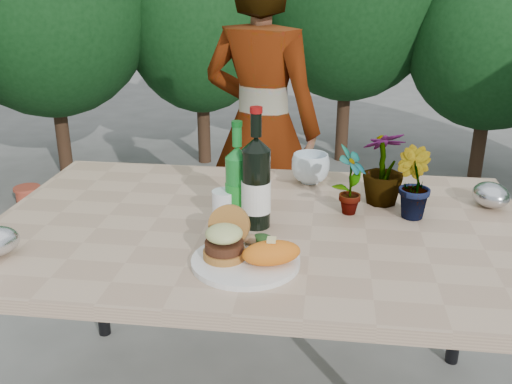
# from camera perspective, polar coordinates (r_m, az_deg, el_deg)

# --- Properties ---
(patio_table) EXTENTS (1.60, 1.00, 0.75)m
(patio_table) POSITION_cam_1_polar(r_m,az_deg,el_deg) (1.73, 0.35, -4.85)
(patio_table) COLOR tan
(patio_table) RESTS_ON ground
(shrub_hedge) EXTENTS (7.03, 5.20, 2.27)m
(shrub_hedge) POSITION_cam_1_polar(r_m,az_deg,el_deg) (3.15, 7.06, 16.35)
(shrub_hedge) COLOR #382316
(shrub_hedge) RESTS_ON ground
(dinner_plate) EXTENTS (0.28, 0.28, 0.01)m
(dinner_plate) POSITION_cam_1_polar(r_m,az_deg,el_deg) (1.47, -1.04, -6.93)
(dinner_plate) COLOR white
(dinner_plate) RESTS_ON patio_table
(burger_stack) EXTENTS (0.11, 0.16, 0.11)m
(burger_stack) POSITION_cam_1_polar(r_m,az_deg,el_deg) (1.47, -3.07, -4.62)
(burger_stack) COLOR #B7722D
(burger_stack) RESTS_ON dinner_plate
(sweet_potato) EXTENTS (0.17, 0.12, 0.06)m
(sweet_potato) POSITION_cam_1_polar(r_m,az_deg,el_deg) (1.43, 1.55, -6.11)
(sweet_potato) COLOR orange
(sweet_potato) RESTS_ON dinner_plate
(grilled_veg) EXTENTS (0.08, 0.05, 0.03)m
(grilled_veg) POSITION_cam_1_polar(r_m,az_deg,el_deg) (1.54, 0.10, -4.70)
(grilled_veg) COLOR olive
(grilled_veg) RESTS_ON dinner_plate
(wine_bottle) EXTENTS (0.09, 0.09, 0.36)m
(wine_bottle) POSITION_cam_1_polar(r_m,az_deg,el_deg) (1.64, 0.01, 0.80)
(wine_bottle) COLOR black
(wine_bottle) RESTS_ON patio_table
(sparkling_water) EXTENTS (0.07, 0.07, 0.31)m
(sparkling_water) POSITION_cam_1_polar(r_m,az_deg,el_deg) (1.68, -1.85, 0.69)
(sparkling_water) COLOR #167D29
(sparkling_water) RESTS_ON patio_table
(plastic_cup) EXTENTS (0.07, 0.07, 0.09)m
(plastic_cup) POSITION_cam_1_polar(r_m,az_deg,el_deg) (1.70, -3.21, -1.40)
(plastic_cup) COLOR white
(plastic_cup) RESTS_ON patio_table
(seedling_left) EXTENTS (0.12, 0.14, 0.22)m
(seedling_left) POSITION_cam_1_polar(r_m,az_deg,el_deg) (1.75, 9.43, 1.12)
(seedling_left) COLOR #2D5C1F
(seedling_left) RESTS_ON patio_table
(seedling_mid) EXTENTS (0.15, 0.15, 0.22)m
(seedling_mid) POSITION_cam_1_polar(r_m,az_deg,el_deg) (1.77, 15.38, 0.87)
(seedling_mid) COLOR #1E561D
(seedling_mid) RESTS_ON patio_table
(seedling_right) EXTENTS (0.18, 0.18, 0.24)m
(seedling_right) POSITION_cam_1_polar(r_m,az_deg,el_deg) (1.85, 12.66, 2.41)
(seedling_right) COLOR #27561D
(seedling_right) RESTS_ON patio_table
(blue_bowl) EXTENTS (0.15, 0.15, 0.11)m
(blue_bowl) POSITION_cam_1_polar(r_m,az_deg,el_deg) (2.02, 5.46, 2.38)
(blue_bowl) COLOR silver
(blue_bowl) RESTS_ON patio_table
(foil_packet_right) EXTENTS (0.14, 0.16, 0.08)m
(foil_packet_right) POSITION_cam_1_polar(r_m,az_deg,el_deg) (1.96, 22.43, -0.26)
(foil_packet_right) COLOR #B8BCC0
(foil_packet_right) RESTS_ON patio_table
(person) EXTENTS (0.64, 0.51, 1.54)m
(person) POSITION_cam_1_polar(r_m,az_deg,el_deg) (2.65, 0.58, 6.38)
(person) COLOR #97624B
(person) RESTS_ON ground
(terracotta_pot) EXTENTS (0.17, 0.17, 0.14)m
(terracotta_pot) POSITION_cam_1_polar(r_m,az_deg,el_deg) (4.03, -21.83, -0.42)
(terracotta_pot) COLOR #C44932
(terracotta_pot) RESTS_ON ground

